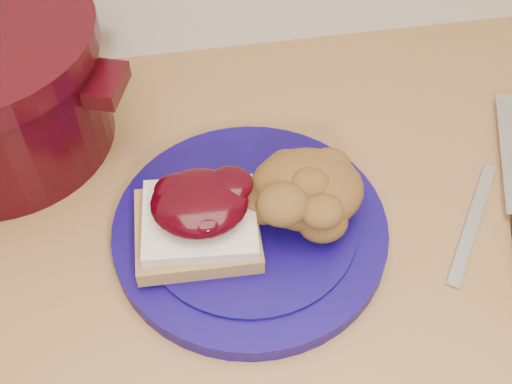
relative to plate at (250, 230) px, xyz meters
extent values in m
cube|color=beige|center=(0.05, 0.03, -0.48)|extent=(4.00, 0.60, 0.86)
cylinder|color=#0F054E|center=(0.00, 0.00, 0.00)|extent=(0.34, 0.34, 0.02)
cube|color=olive|center=(-0.06, -0.01, 0.02)|extent=(0.13, 0.12, 0.02)
cube|color=beige|center=(-0.05, -0.01, 0.04)|extent=(0.13, 0.11, 0.01)
ellipsoid|color=black|center=(-0.05, 0.00, 0.06)|extent=(0.11, 0.10, 0.03)
ellipsoid|color=brown|center=(0.06, 0.01, 0.05)|extent=(0.14, 0.12, 0.06)
cube|color=silver|center=(0.25, -0.03, -0.01)|extent=(0.12, 0.16, 0.00)
cube|color=black|center=(-0.14, 0.15, 0.10)|extent=(0.06, 0.07, 0.02)
cylinder|color=black|center=(-0.25, 0.19, 0.04)|extent=(0.05, 0.05, 0.10)
cylinder|color=black|center=(-0.25, 0.19, 0.09)|extent=(0.06, 0.06, 0.02)
camera|label=1|loc=(-0.06, -0.41, 0.58)|focal=45.00mm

